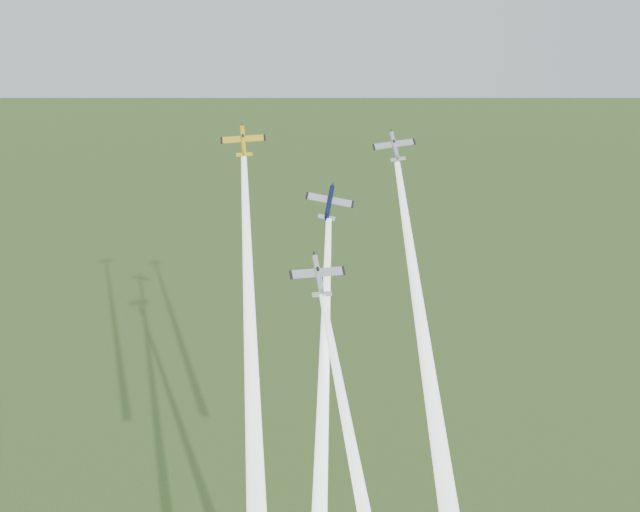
{
  "coord_description": "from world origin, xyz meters",
  "views": [
    {
      "loc": [
        -8.57,
        -122.6,
        131.31
      ],
      "look_at": [
        0.0,
        -6.0,
        92.0
      ],
      "focal_mm": 45.0,
      "sensor_mm": 36.0,
      "label": 1
    }
  ],
  "objects_px": {
    "plane_silver_right": "(395,146)",
    "plane_silver_low": "(318,276)",
    "plane_yellow": "(243,141)",
    "plane_navy": "(329,202)"
  },
  "relations": [
    {
      "from": "plane_navy",
      "to": "plane_silver_right",
      "type": "height_order",
      "value": "plane_silver_right"
    },
    {
      "from": "plane_yellow",
      "to": "plane_navy",
      "type": "bearing_deg",
      "value": -15.35
    },
    {
      "from": "plane_silver_low",
      "to": "plane_silver_right",
      "type": "bearing_deg",
      "value": 30.49
    },
    {
      "from": "plane_silver_right",
      "to": "plane_silver_low",
      "type": "height_order",
      "value": "plane_silver_right"
    },
    {
      "from": "plane_silver_low",
      "to": "plane_navy",
      "type": "bearing_deg",
      "value": 66.34
    },
    {
      "from": "plane_silver_right",
      "to": "plane_silver_low",
      "type": "xyz_separation_m",
      "value": [
        -13.23,
        -11.38,
        -17.81
      ]
    },
    {
      "from": "plane_navy",
      "to": "plane_silver_right",
      "type": "bearing_deg",
      "value": 9.93
    },
    {
      "from": "plane_navy",
      "to": "plane_silver_low",
      "type": "height_order",
      "value": "plane_navy"
    },
    {
      "from": "plane_navy",
      "to": "plane_silver_low",
      "type": "xyz_separation_m",
      "value": [
        -2.58,
        -10.81,
        -8.79
      ]
    },
    {
      "from": "plane_yellow",
      "to": "plane_silver_low",
      "type": "distance_m",
      "value": 25.85
    }
  ]
}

